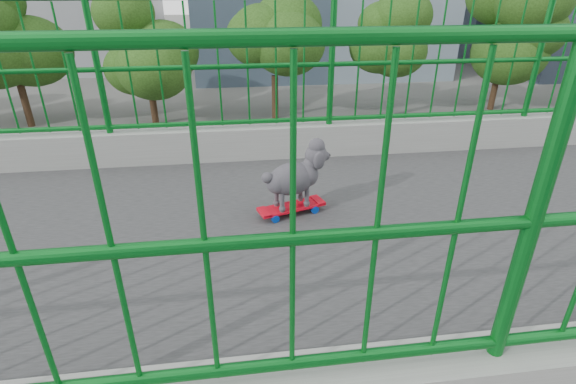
# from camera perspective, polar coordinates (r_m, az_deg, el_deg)

# --- Properties ---
(road) EXTENTS (18.00, 90.00, 0.02)m
(road) POSITION_cam_1_polar(r_m,az_deg,el_deg) (17.65, -10.18, -2.87)
(road) COLOR black
(road) RESTS_ON ground
(railing) EXTENTS (3.00, 24.00, 1.42)m
(railing) POSITION_cam_1_polar(r_m,az_deg,el_deg) (2.97, -28.40, -3.11)
(railing) COLOR gray
(railing) RESTS_ON footbridge
(street_trees) EXTENTS (5.30, 60.40, 7.26)m
(street_trees) POSITION_cam_1_polar(r_m,az_deg,el_deg) (28.71, -7.97, 18.57)
(street_trees) COLOR black
(street_trees) RESTS_ON ground
(skateboard) EXTENTS (0.28, 0.51, 0.07)m
(skateboard) POSITION_cam_1_polar(r_m,az_deg,el_deg) (3.07, 0.48, -2.12)
(skateboard) COLOR red
(skateboard) RESTS_ON footbridge
(poodle) EXTENTS (0.31, 0.51, 0.44)m
(poodle) POSITION_cam_1_polar(r_m,az_deg,el_deg) (2.97, 0.98, 2.24)
(poodle) COLOR #322F35
(poodle) RESTS_ON skateboard
(car_3) EXTENTS (2.21, 5.44, 1.58)m
(car_3) POSITION_cam_1_polar(r_m,az_deg,el_deg) (19.62, -5.64, 3.07)
(car_3) COLOR silver
(car_3) RESTS_ON ground
(car_5) EXTENTS (1.64, 4.70, 1.55)m
(car_5) POSITION_cam_1_polar(r_m,az_deg,el_deg) (12.52, 18.83, -13.50)
(car_5) COLOR red
(car_5) RESTS_ON ground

